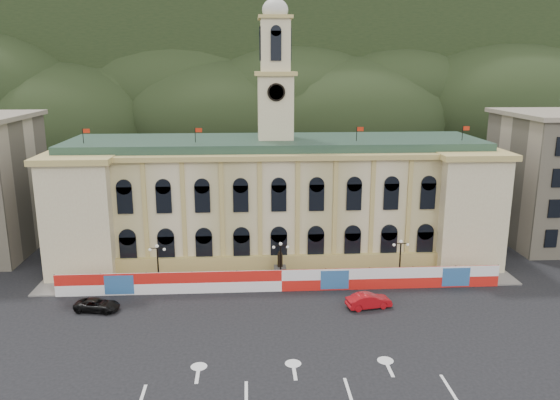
{
  "coord_description": "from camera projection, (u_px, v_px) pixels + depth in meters",
  "views": [
    {
      "loc": [
        -3.64,
        -42.25,
        24.7
      ],
      "look_at": [
        -0.01,
        18.0,
        9.87
      ],
      "focal_mm": 35.0,
      "sensor_mm": 36.0,
      "label": 1
    }
  ],
  "objects": [
    {
      "name": "ground",
      "position": [
        293.0,
        360.0,
        47.07
      ],
      "size": [
        260.0,
        260.0,
        0.0
      ],
      "primitive_type": "plane",
      "color": "black",
      "rests_on": "ground"
    },
    {
      "name": "lane_markings",
      "position": [
        298.0,
        394.0,
        42.22
      ],
      "size": [
        26.0,
        10.0,
        0.02
      ],
      "primitive_type": null,
      "color": "white",
      "rests_on": "ground"
    },
    {
      "name": "hill_ridge",
      "position": [
        259.0,
        84.0,
        160.67
      ],
      "size": [
        230.0,
        80.0,
        64.0
      ],
      "color": "black",
      "rests_on": "ground"
    },
    {
      "name": "city_hall",
      "position": [
        276.0,
        197.0,
        71.98
      ],
      "size": [
        56.2,
        17.6,
        37.1
      ],
      "color": "beige",
      "rests_on": "ground"
    },
    {
      "name": "hoarding_fence",
      "position": [
        282.0,
        280.0,
        61.38
      ],
      "size": [
        50.0,
        0.44,
        2.5
      ],
      "color": "red",
      "rests_on": "ground"
    },
    {
      "name": "pavement",
      "position": [
        280.0,
        281.0,
        64.25
      ],
      "size": [
        56.0,
        5.5,
        0.16
      ],
      "primitive_type": "cube",
      "color": "slate",
      "rests_on": "ground"
    },
    {
      "name": "statue",
      "position": [
        280.0,
        271.0,
        64.23
      ],
      "size": [
        1.4,
        1.4,
        3.72
      ],
      "color": "#595651",
      "rests_on": "ground"
    },
    {
      "name": "lamp_left",
      "position": [
        158.0,
        262.0,
        61.99
      ],
      "size": [
        1.96,
        0.44,
        5.15
      ],
      "color": "black",
      "rests_on": "ground"
    },
    {
      "name": "lamp_center",
      "position": [
        281.0,
        259.0,
        62.81
      ],
      "size": [
        1.96,
        0.44,
        5.15
      ],
      "color": "black",
      "rests_on": "ground"
    },
    {
      "name": "lamp_right",
      "position": [
        400.0,
        257.0,
        63.63
      ],
      "size": [
        1.96,
        0.44,
        5.15
      ],
      "color": "black",
      "rests_on": "ground"
    },
    {
      "name": "red_sedan",
      "position": [
        369.0,
        301.0,
        57.18
      ],
      "size": [
        3.38,
        5.34,
        1.56
      ],
      "primitive_type": "imported",
      "rotation": [
        0.0,
        0.0,
        1.76
      ],
      "color": "#A60B12",
      "rests_on": "ground"
    },
    {
      "name": "black_suv",
      "position": [
        97.0,
        305.0,
        56.51
      ],
      "size": [
        3.71,
        5.34,
        1.28
      ],
      "primitive_type": "imported",
      "rotation": [
        0.0,
        0.0,
        1.4
      ],
      "color": "black",
      "rests_on": "ground"
    }
  ]
}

